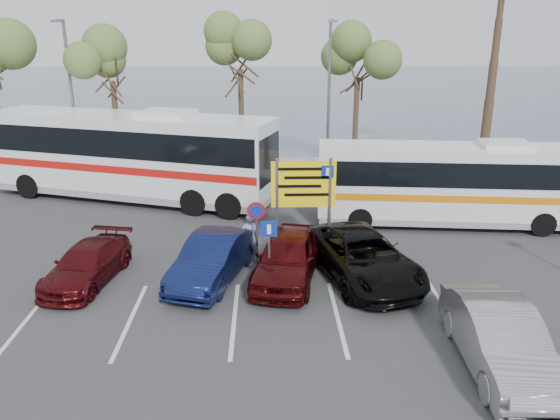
{
  "coord_description": "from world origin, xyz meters",
  "views": [
    {
      "loc": [
        -0.31,
        -14.57,
        7.72
      ],
      "look_at": [
        0.2,
        3.0,
        1.86
      ],
      "focal_mm": 35.0,
      "sensor_mm": 36.0,
      "label": 1
    }
  ],
  "objects_px": {
    "street_lamp_right": "(329,93)",
    "coach_bus_right": "(457,187)",
    "pedestrian_far": "(377,204)",
    "pedestrian_near": "(250,237)",
    "car_red": "(288,257)",
    "coach_bus_left": "(130,158)",
    "street_lamp_left": "(71,94)",
    "direction_sign": "(304,192)",
    "car_silver_b": "(500,339)",
    "suv_black": "(362,257)",
    "car_blue": "(213,259)",
    "car_maroon": "(87,264)"
  },
  "relations": [
    {
      "from": "street_lamp_right",
      "to": "coach_bus_right",
      "type": "bearing_deg",
      "value": -57.34
    },
    {
      "from": "pedestrian_far",
      "to": "pedestrian_near",
      "type": "bearing_deg",
      "value": 115.79
    },
    {
      "from": "coach_bus_right",
      "to": "pedestrian_far",
      "type": "height_order",
      "value": "coach_bus_right"
    },
    {
      "from": "car_red",
      "to": "coach_bus_left",
      "type": "bearing_deg",
      "value": 140.45
    },
    {
      "from": "street_lamp_left",
      "to": "car_red",
      "type": "height_order",
      "value": "street_lamp_left"
    },
    {
      "from": "coach_bus_left",
      "to": "pedestrian_near",
      "type": "height_order",
      "value": "coach_bus_left"
    },
    {
      "from": "direction_sign",
      "to": "car_silver_b",
      "type": "bearing_deg",
      "value": -57.93
    },
    {
      "from": "street_lamp_left",
      "to": "coach_bus_right",
      "type": "distance_m",
      "value": 19.09
    },
    {
      "from": "direction_sign",
      "to": "pedestrian_near",
      "type": "xyz_separation_m",
      "value": [
        -1.84,
        -0.15,
        -1.57
      ]
    },
    {
      "from": "street_lamp_left",
      "to": "pedestrian_far",
      "type": "distance_m",
      "value": 16.34
    },
    {
      "from": "pedestrian_far",
      "to": "suv_black",
      "type": "bearing_deg",
      "value": 155.28
    },
    {
      "from": "coach_bus_left",
      "to": "pedestrian_near",
      "type": "xyz_separation_m",
      "value": [
        5.76,
        -7.45,
        -1.13
      ]
    },
    {
      "from": "car_red",
      "to": "car_silver_b",
      "type": "relative_size",
      "value": 0.98
    },
    {
      "from": "coach_bus_right",
      "to": "suv_black",
      "type": "height_order",
      "value": "coach_bus_right"
    },
    {
      "from": "car_blue",
      "to": "suv_black",
      "type": "height_order",
      "value": "suv_black"
    },
    {
      "from": "coach_bus_right",
      "to": "pedestrian_near",
      "type": "distance_m",
      "value": 9.06
    },
    {
      "from": "street_lamp_left",
      "to": "car_silver_b",
      "type": "relative_size",
      "value": 1.72
    },
    {
      "from": "direction_sign",
      "to": "car_red",
      "type": "xyz_separation_m",
      "value": [
        -0.6,
        -1.7,
        -1.65
      ]
    },
    {
      "from": "car_maroon",
      "to": "pedestrian_near",
      "type": "height_order",
      "value": "pedestrian_near"
    },
    {
      "from": "car_silver_b",
      "to": "car_maroon",
      "type": "bearing_deg",
      "value": 157.92
    },
    {
      "from": "car_maroon",
      "to": "pedestrian_far",
      "type": "height_order",
      "value": "pedestrian_far"
    },
    {
      "from": "car_blue",
      "to": "pedestrian_near",
      "type": "xyz_separation_m",
      "value": [
        1.16,
        1.55,
        0.12
      ]
    },
    {
      "from": "car_maroon",
      "to": "suv_black",
      "type": "bearing_deg",
      "value": 10.41
    },
    {
      "from": "street_lamp_right",
      "to": "suv_black",
      "type": "relative_size",
      "value": 1.48
    },
    {
      "from": "car_red",
      "to": "pedestrian_far",
      "type": "height_order",
      "value": "pedestrian_far"
    },
    {
      "from": "car_blue",
      "to": "car_maroon",
      "type": "relative_size",
      "value": 1.09
    },
    {
      "from": "coach_bus_left",
      "to": "car_red",
      "type": "bearing_deg",
      "value": -52.15
    },
    {
      "from": "car_blue",
      "to": "suv_black",
      "type": "bearing_deg",
      "value": 16.47
    },
    {
      "from": "car_maroon",
      "to": "coach_bus_right",
      "type": "bearing_deg",
      "value": 30.74
    },
    {
      "from": "street_lamp_right",
      "to": "coach_bus_right",
      "type": "height_order",
      "value": "street_lamp_right"
    },
    {
      "from": "street_lamp_right",
      "to": "pedestrian_near",
      "type": "bearing_deg",
      "value": -110.11
    },
    {
      "from": "direction_sign",
      "to": "pedestrian_far",
      "type": "relative_size",
      "value": 1.99
    },
    {
      "from": "street_lamp_left",
      "to": "coach_bus_left",
      "type": "xyz_separation_m",
      "value": [
        3.41,
        -3.02,
        -2.62
      ]
    },
    {
      "from": "car_maroon",
      "to": "car_silver_b",
      "type": "height_order",
      "value": "car_silver_b"
    },
    {
      "from": "coach_bus_right",
      "to": "car_red",
      "type": "relative_size",
      "value": 2.49
    },
    {
      "from": "street_lamp_left",
      "to": "car_maroon",
      "type": "distance_m",
      "value": 13.28
    },
    {
      "from": "coach_bus_right",
      "to": "car_blue",
      "type": "relative_size",
      "value": 2.55
    },
    {
      "from": "street_lamp_left",
      "to": "pedestrian_far",
      "type": "height_order",
      "value": "street_lamp_left"
    },
    {
      "from": "street_lamp_left",
      "to": "car_red",
      "type": "relative_size",
      "value": 1.75
    },
    {
      "from": "street_lamp_left",
      "to": "coach_bus_left",
      "type": "distance_m",
      "value": 5.25
    },
    {
      "from": "direction_sign",
      "to": "car_maroon",
      "type": "relative_size",
      "value": 0.87
    },
    {
      "from": "street_lamp_left",
      "to": "suv_black",
      "type": "relative_size",
      "value": 1.48
    },
    {
      "from": "car_maroon",
      "to": "pedestrian_far",
      "type": "xyz_separation_m",
      "value": [
        10.28,
        5.0,
        0.31
      ]
    },
    {
      "from": "direction_sign",
      "to": "car_blue",
      "type": "relative_size",
      "value": 0.8
    },
    {
      "from": "car_red",
      "to": "car_silver_b",
      "type": "distance_m",
      "value": 6.93
    },
    {
      "from": "street_lamp_left",
      "to": "street_lamp_right",
      "type": "height_order",
      "value": "same"
    },
    {
      "from": "car_blue",
      "to": "car_silver_b",
      "type": "xyz_separation_m",
      "value": [
        7.2,
        -5.0,
        0.03
      ]
    },
    {
      "from": "car_red",
      "to": "suv_black",
      "type": "bearing_deg",
      "value": 12.6
    },
    {
      "from": "direction_sign",
      "to": "suv_black",
      "type": "bearing_deg",
      "value": -43.38
    },
    {
      "from": "street_lamp_left",
      "to": "car_red",
      "type": "distance_m",
      "value": 16.35
    }
  ]
}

